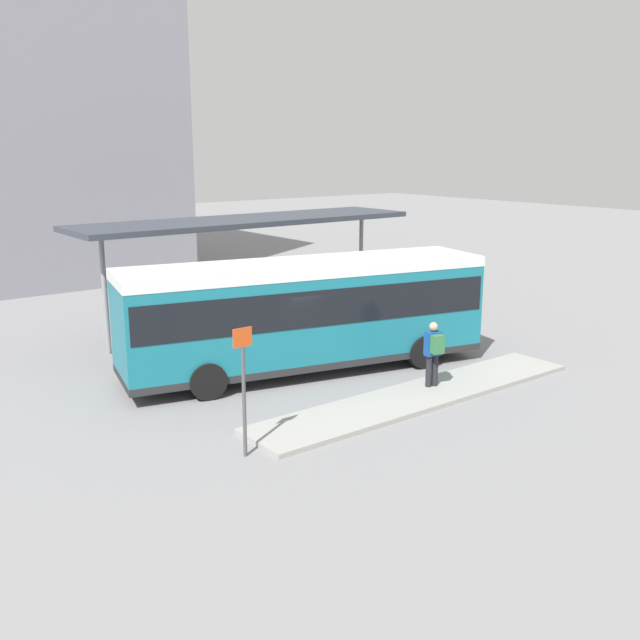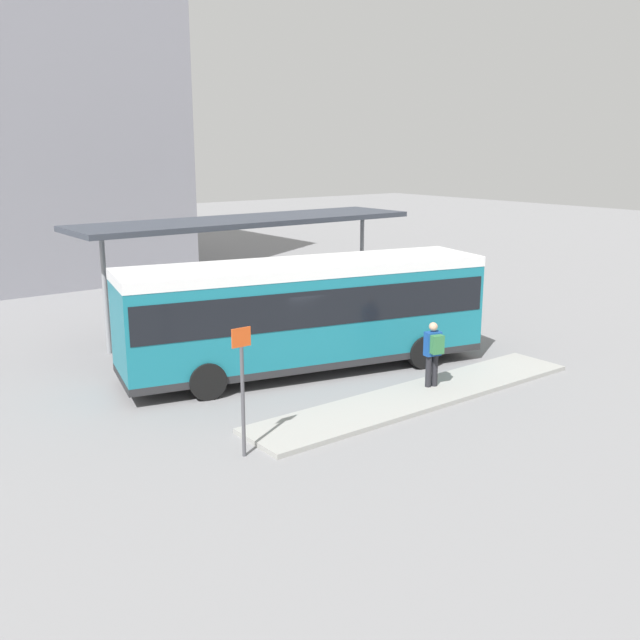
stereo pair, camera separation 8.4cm
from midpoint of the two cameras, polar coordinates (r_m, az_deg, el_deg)
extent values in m
plane|color=gray|center=(20.89, -1.26, -4.07)|extent=(120.00, 120.00, 0.00)
cube|color=#9E9E99|center=(18.84, 7.89, -6.01)|extent=(10.16, 1.80, 0.12)
cube|color=#197284|center=(20.42, -1.29, 0.70)|extent=(10.83, 4.80, 2.87)
cube|color=white|center=(20.17, -1.31, 4.26)|extent=(10.85, 4.83, 0.30)
cube|color=black|center=(20.35, -1.29, 1.65)|extent=(10.63, 4.79, 1.00)
cube|color=black|center=(22.89, 10.88, 2.75)|extent=(0.60, 2.24, 1.10)
cube|color=#28282B|center=(20.76, -1.27, -2.89)|extent=(10.84, 4.82, 0.20)
cylinder|color=black|center=(23.18, 4.99, -1.06)|extent=(1.02, 0.50, 0.98)
cylinder|color=black|center=(21.22, 8.16, -2.54)|extent=(1.02, 0.50, 0.98)
cylinder|color=black|center=(20.85, -10.87, -2.94)|extent=(1.02, 0.50, 0.98)
cylinder|color=black|center=(18.65, -9.09, -4.86)|extent=(1.02, 0.50, 0.98)
cylinder|color=#232328|center=(19.25, 8.57, -4.06)|extent=(0.16, 0.16, 0.86)
cylinder|color=#232328|center=(19.35, 9.06, -3.99)|extent=(0.16, 0.16, 0.86)
cube|color=#194799|center=(19.09, 8.90, -1.87)|extent=(0.47, 0.33, 0.65)
cube|color=#337542|center=(18.90, 9.26, -1.94)|extent=(0.36, 0.28, 0.49)
sphere|color=tan|center=(18.97, 8.95, -0.52)|extent=(0.23, 0.23, 0.23)
torus|color=black|center=(27.63, 11.07, 0.88)|extent=(0.17, 0.75, 0.76)
torus|color=black|center=(28.18, 9.30, 1.20)|extent=(0.17, 0.75, 0.76)
cylinder|color=black|center=(27.85, 10.20, 1.54)|extent=(0.16, 0.80, 0.04)
cylinder|color=black|center=(27.96, 9.87, 1.47)|extent=(0.04, 0.04, 0.37)
cube|color=black|center=(27.92, 9.89, 1.84)|extent=(0.10, 0.19, 0.04)
cylinder|color=black|center=(27.61, 10.92, 1.59)|extent=(0.48, 0.11, 0.03)
torus|color=black|center=(28.25, 9.89, 1.18)|extent=(0.14, 0.73, 0.73)
torus|color=black|center=(28.81, 8.29, 1.48)|extent=(0.14, 0.73, 0.73)
cylinder|color=#2847AD|center=(28.48, 9.10, 1.80)|extent=(0.13, 0.77, 0.04)
cylinder|color=#2847AD|center=(28.59, 8.81, 1.73)|extent=(0.04, 0.04, 0.36)
cube|color=black|center=(28.56, 8.82, 2.08)|extent=(0.09, 0.19, 0.04)
cylinder|color=#2847AD|center=(28.24, 9.75, 1.85)|extent=(0.48, 0.09, 0.03)
torus|color=black|center=(28.80, 8.66, 1.45)|extent=(0.05, 0.72, 0.72)
torus|color=black|center=(29.47, 7.30, 1.78)|extent=(0.05, 0.72, 0.72)
cylinder|color=red|center=(29.09, 7.99, 2.07)|extent=(0.04, 0.76, 0.04)
cylinder|color=red|center=(29.22, 7.74, 2.01)|extent=(0.04, 0.04, 0.35)
cube|color=black|center=(29.18, 7.75, 2.35)|extent=(0.07, 0.18, 0.04)
cylinder|color=red|center=(28.80, 8.54, 2.11)|extent=(0.48, 0.03, 0.03)
cube|color=#383D47|center=(25.15, -5.92, 7.91)|extent=(12.36, 3.07, 0.18)
cylinder|color=gray|center=(23.15, -16.92, 1.93)|extent=(0.16, 0.16, 3.79)
cylinder|color=gray|center=(28.50, 3.21, 4.61)|extent=(0.16, 0.16, 3.79)
cylinder|color=#4C4C51|center=(14.97, -6.25, -6.58)|extent=(0.08, 0.08, 2.40)
cube|color=#D84C19|center=(14.55, -6.39, -1.39)|extent=(0.44, 0.03, 0.40)
camera|label=1|loc=(0.04, -90.12, -0.03)|focal=40.00mm
camera|label=2|loc=(0.04, 89.88, 0.03)|focal=40.00mm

